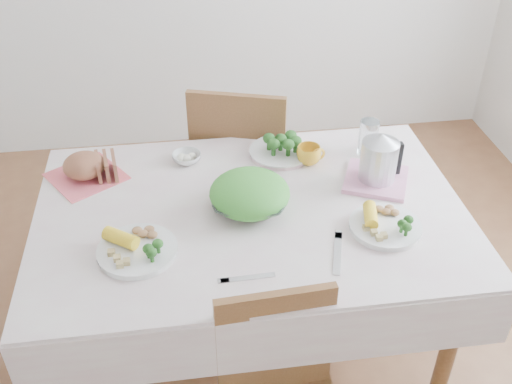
{
  "coord_description": "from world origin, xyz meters",
  "views": [
    {
      "loc": [
        -0.21,
        -1.65,
        2.04
      ],
      "look_at": [
        0.02,
        0.02,
        0.82
      ],
      "focal_mm": 42.0,
      "sensor_mm": 36.0,
      "label": 1
    }
  ],
  "objects": [
    {
      "name": "yellow_mug",
      "position": [
        0.26,
        0.26,
        0.8
      ],
      "size": [
        0.11,
        0.11,
        0.08
      ],
      "primitive_type": "imported",
      "rotation": [
        0.0,
        0.0,
        0.15
      ],
      "color": "gold",
      "rests_on": "tablecloth"
    },
    {
      "name": "electric_kettle",
      "position": [
        0.48,
        0.1,
        0.88
      ],
      "size": [
        0.18,
        0.18,
        0.19
      ],
      "primitive_type": "cylinder",
      "rotation": [
        0.0,
        0.0,
        -0.41
      ],
      "color": "#B2B5BA",
      "rests_on": "pink_tray"
    },
    {
      "name": "dinner_plate_left",
      "position": [
        -0.39,
        -0.18,
        0.77
      ],
      "size": [
        0.36,
        0.36,
        0.02
      ],
      "primitive_type": "cylinder",
      "rotation": [
        0.0,
        0.0,
        0.59
      ],
      "color": "white",
      "rests_on": "tablecloth"
    },
    {
      "name": "dining_table",
      "position": [
        0.0,
        0.0,
        0.38
      ],
      "size": [
        1.4,
        0.9,
        0.75
      ],
      "primitive_type": "cube",
      "color": "brown",
      "rests_on": "floor"
    },
    {
      "name": "glass_tumbler",
      "position": [
        0.51,
        0.3,
        0.83
      ],
      "size": [
        0.1,
        0.1,
        0.14
      ],
      "primitive_type": "cylinder",
      "rotation": [
        0.0,
        0.0,
        -0.38
      ],
      "color": "white",
      "rests_on": "tablecloth"
    },
    {
      "name": "chair_far",
      "position": [
        0.06,
        0.69,
        0.47
      ],
      "size": [
        0.54,
        0.54,
        0.95
      ],
      "primitive_type": "cube",
      "rotation": [
        0.0,
        0.0,
        2.84
      ],
      "color": "brown",
      "rests_on": "floor"
    },
    {
      "name": "fork_right",
      "position": [
        0.24,
        -0.27,
        0.76
      ],
      "size": [
        0.08,
        0.2,
        0.0
      ],
      "primitive_type": "cube",
      "rotation": [
        0.0,
        0.0,
        -0.29
      ],
      "color": "silver",
      "rests_on": "tablecloth"
    },
    {
      "name": "floor",
      "position": [
        0.0,
        0.0,
        0.0
      ],
      "size": [
        3.6,
        3.6,
        0.0
      ],
      "primitive_type": "plane",
      "color": "brown",
      "rests_on": "ground"
    },
    {
      "name": "bread_loaf",
      "position": [
        -0.59,
        0.29,
        0.82
      ],
      "size": [
        0.18,
        0.17,
        0.09
      ],
      "primitive_type": "ellipsoid",
      "rotation": [
        0.0,
        0.0,
        0.17
      ],
      "color": "brown",
      "rests_on": "napkin"
    },
    {
      "name": "napkin",
      "position": [
        -0.59,
        0.29,
        0.76
      ],
      "size": [
        0.34,
        0.34,
        0.0
      ],
      "primitive_type": "cube",
      "rotation": [
        0.0,
        0.0,
        0.58
      ],
      "color": "#DA565F",
      "rests_on": "tablecloth"
    },
    {
      "name": "pink_tray",
      "position": [
        0.48,
        0.1,
        0.77
      ],
      "size": [
        0.29,
        0.29,
        0.02
      ],
      "primitive_type": "cube",
      "rotation": [
        0.0,
        0.0,
        -0.41
      ],
      "color": "pink",
      "rests_on": "tablecloth"
    },
    {
      "name": "broccoli_plate",
      "position": [
        0.16,
        0.34,
        0.77
      ],
      "size": [
        0.26,
        0.26,
        0.02
      ],
      "primitive_type": "cylinder",
      "rotation": [
        0.0,
        0.0,
        0.03
      ],
      "color": "beige",
      "rests_on": "tablecloth"
    },
    {
      "name": "dinner_plate_right",
      "position": [
        0.43,
        -0.17,
        0.77
      ],
      "size": [
        0.34,
        0.34,
        0.02
      ],
      "primitive_type": "cylinder",
      "rotation": [
        0.0,
        0.0,
        -0.57
      ],
      "color": "white",
      "rests_on": "tablecloth"
    },
    {
      "name": "fruit_bowl",
      "position": [
        -0.21,
        0.34,
        0.78
      ],
      "size": [
        0.15,
        0.15,
        0.04
      ],
      "primitive_type": "imported",
      "rotation": [
        0.0,
        0.0,
        -0.4
      ],
      "color": "white",
      "rests_on": "tablecloth"
    },
    {
      "name": "tablecloth",
      "position": [
        0.0,
        0.0,
        0.76
      ],
      "size": [
        1.5,
        1.0,
        0.01
      ],
      "primitive_type": "cube",
      "color": "beige",
      "rests_on": "dining_table"
    },
    {
      "name": "salad_bowl",
      "position": [
        -0.0,
        0.01,
        0.79
      ],
      "size": [
        0.31,
        0.31,
        0.06
      ],
      "primitive_type": "imported",
      "rotation": [
        0.0,
        0.0,
        -0.2
      ],
      "color": "white",
      "rests_on": "tablecloth"
    },
    {
      "name": "knife",
      "position": [
        -0.06,
        -0.34,
        0.76
      ],
      "size": [
        0.17,
        0.02,
        0.0
      ],
      "primitive_type": "cube",
      "rotation": [
        0.0,
        0.0,
        1.6
      ],
      "color": "silver",
      "rests_on": "tablecloth"
    }
  ]
}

